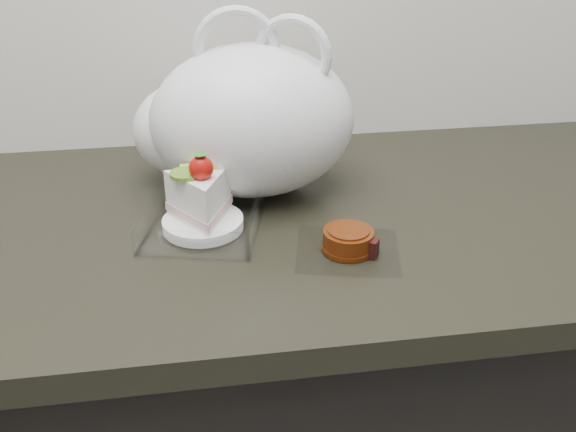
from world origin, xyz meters
The scene contains 3 objects.
cake_tray centered at (0.05, 1.65, 0.93)m, with size 0.19×0.19×0.12m.
mooncake_wrap centered at (0.24, 1.56, 0.91)m, with size 0.16×0.16×0.03m.
plastic_bag centered at (0.12, 1.78, 1.02)m, with size 0.39×0.31×0.29m.
Camera 1 is at (0.05, 0.84, 1.35)m, focal length 40.00 mm.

